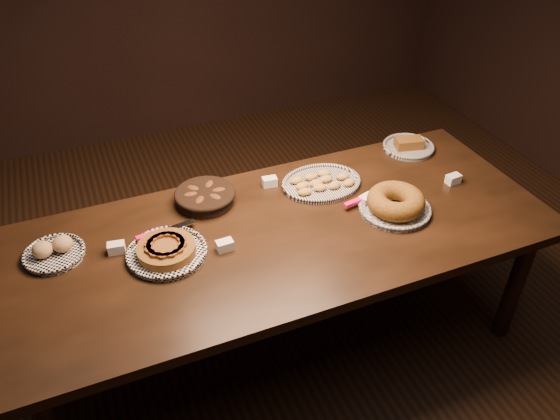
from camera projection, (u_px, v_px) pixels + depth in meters
name	position (u px, v px, depth m)	size (l,w,h in m)	color
ground	(284.00, 341.00, 2.85)	(5.00, 5.00, 0.00)	black
buffet_table	(285.00, 242.00, 2.45)	(2.40, 1.00, 0.75)	black
apple_tart_plate	(167.00, 250.00, 2.25)	(0.34, 0.34, 0.06)	white
madeleine_platter	(321.00, 183.00, 2.66)	(0.39, 0.32, 0.05)	black
bundt_cake_plate	(395.00, 203.00, 2.48)	(0.38, 0.33, 0.10)	black
croissant_basket	(205.00, 196.00, 2.53)	(0.29, 0.29, 0.07)	black
bread_roll_plate	(54.00, 251.00, 2.24)	(0.25, 0.25, 0.08)	white
loaf_plate	(409.00, 146.00, 2.94)	(0.28, 0.28, 0.06)	black
tent_cards	(293.00, 209.00, 2.48)	(1.69, 0.42, 0.04)	white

